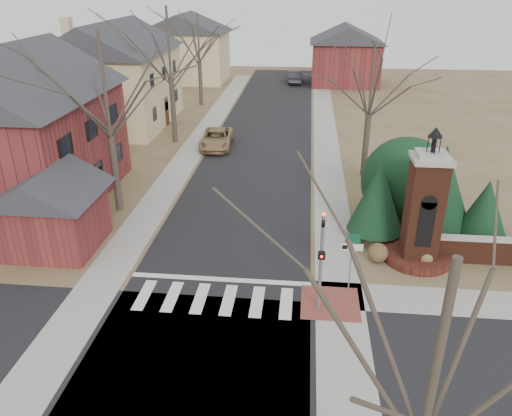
# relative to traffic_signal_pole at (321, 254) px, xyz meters

# --- Properties ---
(ground) EXTENTS (120.00, 120.00, 0.00)m
(ground) POSITION_rel_traffic_signal_pole_xyz_m (-4.30, -0.57, -2.59)
(ground) COLOR brown
(ground) RESTS_ON ground
(main_street) EXTENTS (8.00, 70.00, 0.01)m
(main_street) POSITION_rel_traffic_signal_pole_xyz_m (-4.30, 21.43, -2.58)
(main_street) COLOR black
(main_street) RESTS_ON ground
(cross_street) EXTENTS (120.00, 8.00, 0.01)m
(cross_street) POSITION_rel_traffic_signal_pole_xyz_m (-4.30, -3.57, -2.58)
(cross_street) COLOR black
(cross_street) RESTS_ON ground
(crosswalk_zone) EXTENTS (8.00, 2.20, 0.02)m
(crosswalk_zone) POSITION_rel_traffic_signal_pole_xyz_m (-4.30, 0.23, -2.58)
(crosswalk_zone) COLOR silver
(crosswalk_zone) RESTS_ON ground
(stop_bar) EXTENTS (8.00, 0.35, 0.02)m
(stop_bar) POSITION_rel_traffic_signal_pole_xyz_m (-4.30, 1.73, -2.58)
(stop_bar) COLOR silver
(stop_bar) RESTS_ON ground
(sidewalk_right_main) EXTENTS (2.00, 60.00, 0.02)m
(sidewalk_right_main) POSITION_rel_traffic_signal_pole_xyz_m (0.90, 21.43, -2.58)
(sidewalk_right_main) COLOR gray
(sidewalk_right_main) RESTS_ON ground
(sidewalk_left) EXTENTS (2.00, 60.00, 0.02)m
(sidewalk_left) POSITION_rel_traffic_signal_pole_xyz_m (-9.50, 21.43, -2.58)
(sidewalk_left) COLOR gray
(sidewalk_left) RESTS_ON ground
(curb_apron) EXTENTS (2.40, 2.40, 0.02)m
(curb_apron) POSITION_rel_traffic_signal_pole_xyz_m (0.50, 0.43, -2.57)
(curb_apron) COLOR brown
(curb_apron) RESTS_ON ground
(traffic_signal_pole) EXTENTS (0.28, 0.41, 4.50)m
(traffic_signal_pole) POSITION_rel_traffic_signal_pole_xyz_m (0.00, 0.00, 0.00)
(traffic_signal_pole) COLOR slate
(traffic_signal_pole) RESTS_ON ground
(sign_post) EXTENTS (0.90, 0.07, 2.75)m
(sign_post) POSITION_rel_traffic_signal_pole_xyz_m (1.29, 1.41, -0.64)
(sign_post) COLOR slate
(sign_post) RESTS_ON ground
(brick_gate_monument) EXTENTS (3.20, 3.20, 6.47)m
(brick_gate_monument) POSITION_rel_traffic_signal_pole_xyz_m (4.70, 4.42, -0.42)
(brick_gate_monument) COLOR #532718
(brick_gate_monument) RESTS_ON ground
(house_brick_left) EXTENTS (9.80, 11.80, 9.42)m
(house_brick_left) POSITION_rel_traffic_signal_pole_xyz_m (-17.31, 9.42, 2.07)
(house_brick_left) COLOR maroon
(house_brick_left) RESTS_ON ground
(house_stucco_left) EXTENTS (9.80, 12.80, 9.28)m
(house_stucco_left) POSITION_rel_traffic_signal_pole_xyz_m (-17.80, 26.42, 2.01)
(house_stucco_left) COLOR beige
(house_stucco_left) RESTS_ON ground
(garage_left) EXTENTS (4.80, 4.80, 4.29)m
(garage_left) POSITION_rel_traffic_signal_pole_xyz_m (-12.82, 3.92, -0.35)
(garage_left) COLOR maroon
(garage_left) RESTS_ON ground
(house_distant_left) EXTENTS (10.80, 8.80, 8.53)m
(house_distant_left) POSITION_rel_traffic_signal_pole_xyz_m (-16.31, 47.42, 1.66)
(house_distant_left) COLOR beige
(house_distant_left) RESTS_ON ground
(house_distant_right) EXTENTS (8.80, 8.80, 7.30)m
(house_distant_right) POSITION_rel_traffic_signal_pole_xyz_m (3.69, 47.42, 1.06)
(house_distant_right) COLOR maroon
(house_distant_right) RESTS_ON ground
(evergreen_near) EXTENTS (2.80, 2.80, 4.10)m
(evergreen_near) POSITION_rel_traffic_signal_pole_xyz_m (2.90, 6.43, -0.29)
(evergreen_near) COLOR #473D33
(evergreen_near) RESTS_ON ground
(evergreen_mid) EXTENTS (3.40, 3.40, 4.70)m
(evergreen_mid) POSITION_rel_traffic_signal_pole_xyz_m (6.20, 7.63, 0.01)
(evergreen_mid) COLOR #473D33
(evergreen_mid) RESTS_ON ground
(evergreen_far) EXTENTS (2.40, 2.40, 3.30)m
(evergreen_far) POSITION_rel_traffic_signal_pole_xyz_m (8.20, 6.63, -0.69)
(evergreen_far) COLOR #473D33
(evergreen_far) RESTS_ON ground
(evergreen_mass) EXTENTS (4.80, 4.80, 4.80)m
(evergreen_mass) POSITION_rel_traffic_signal_pole_xyz_m (4.70, 8.93, -0.19)
(evergreen_mass) COLOR black
(evergreen_mass) RESTS_ON ground
(bare_tree_0) EXTENTS (8.05, 8.05, 11.15)m
(bare_tree_0) POSITION_rel_traffic_signal_pole_xyz_m (-11.30, 8.43, 5.11)
(bare_tree_0) COLOR #473D33
(bare_tree_0) RESTS_ON ground
(bare_tree_1) EXTENTS (8.40, 8.40, 11.64)m
(bare_tree_1) POSITION_rel_traffic_signal_pole_xyz_m (-11.30, 21.43, 5.44)
(bare_tree_1) COLOR #473D33
(bare_tree_1) RESTS_ON ground
(bare_tree_2) EXTENTS (7.35, 7.35, 10.19)m
(bare_tree_2) POSITION_rel_traffic_signal_pole_xyz_m (-11.80, 34.43, 4.44)
(bare_tree_2) COLOR #473D33
(bare_tree_2) RESTS_ON ground
(bare_tree_3) EXTENTS (7.00, 7.00, 9.70)m
(bare_tree_3) POSITION_rel_traffic_signal_pole_xyz_m (3.20, 15.43, 4.10)
(bare_tree_3) COLOR #473D33
(bare_tree_3) RESTS_ON ground
(bare_tree_4) EXTENTS (6.65, 6.65, 9.21)m
(bare_tree_4) POSITION_rel_traffic_signal_pole_xyz_m (1.70, -9.57, 3.77)
(bare_tree_4) COLOR #473D33
(bare_tree_4) RESTS_ON ground
(pickup_truck) EXTENTS (2.57, 5.14, 1.40)m
(pickup_truck) POSITION_rel_traffic_signal_pole_xyz_m (-7.70, 20.39, -1.89)
(pickup_truck) COLOR #9C7F55
(pickup_truck) RESTS_ON ground
(distant_car) EXTENTS (1.64, 4.65, 1.53)m
(distant_car) POSITION_rel_traffic_signal_pole_xyz_m (-2.35, 47.08, -1.82)
(distant_car) COLOR #2E2F35
(distant_car) RESTS_ON ground
(dry_shrub_left) EXTENTS (0.94, 0.94, 0.94)m
(dry_shrub_left) POSITION_rel_traffic_signal_pole_xyz_m (2.82, 4.03, -2.12)
(dry_shrub_left) COLOR brown
(dry_shrub_left) RESTS_ON ground
(dry_shrub_right) EXTENTS (0.89, 0.89, 0.89)m
(dry_shrub_right) POSITION_rel_traffic_signal_pole_xyz_m (5.00, 4.03, -2.14)
(dry_shrub_right) COLOR olive
(dry_shrub_right) RESTS_ON ground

